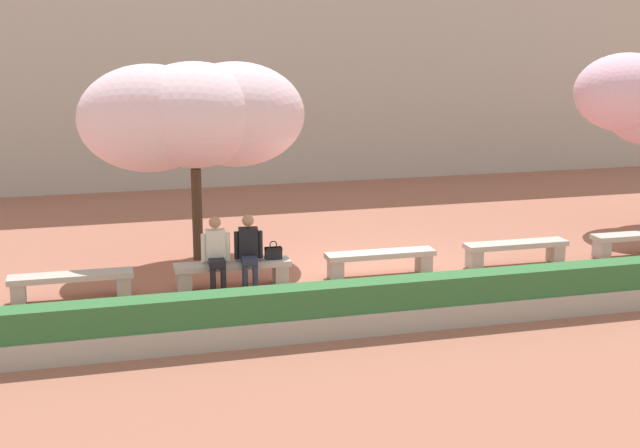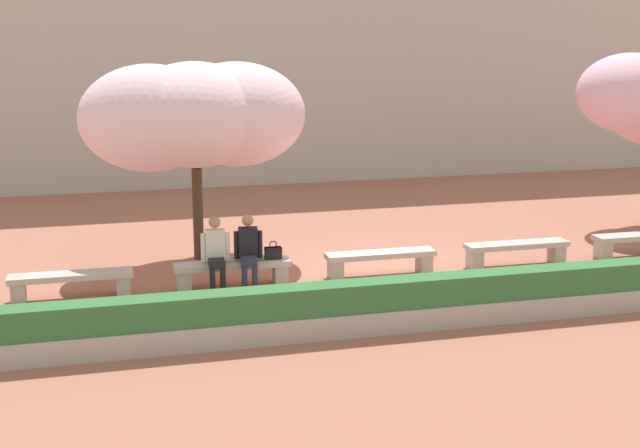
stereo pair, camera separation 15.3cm
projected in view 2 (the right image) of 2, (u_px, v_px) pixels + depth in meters
The scene contains 11 objects.
ground_plane at pixel (380, 275), 16.62m from camera, with size 100.00×100.00×0.00m, color #9E604C.
building_facade at pixel (258, 46), 26.76m from camera, with size 28.00×4.00×7.72m, color #B7B2A8.
stone_bench_west_end at pixel (71, 281), 15.16m from camera, with size 2.08×0.44×0.45m.
stone_bench_near_west at pixel (233, 269), 15.86m from camera, with size 2.08×0.44×0.45m.
stone_bench_center at pixel (380, 259), 16.55m from camera, with size 2.08×0.44×0.45m.
stone_bench_near_east at pixel (516, 249), 17.24m from camera, with size 2.08×0.44×0.45m.
person_seated_left at pixel (216, 250), 15.64m from camera, with size 0.51×0.70×1.29m.
person_seated_right at pixel (248, 248), 15.79m from camera, with size 0.51×0.72×1.29m.
handbag at pixel (273, 252), 15.99m from camera, with size 0.30×0.15×0.34m.
cherry_tree_main at pixel (197, 115), 17.19m from camera, with size 4.41×3.15×3.89m.
planter_hedge_foreground at pixel (440, 301), 13.82m from camera, with size 16.82×0.50×0.80m.
Camera 2 is at (-5.17, -15.16, 4.66)m, focal length 50.00 mm.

